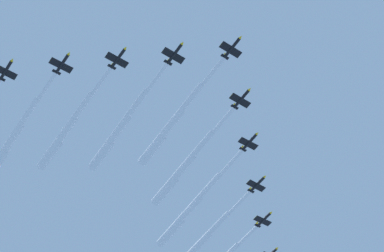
{
  "coord_description": "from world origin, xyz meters",
  "views": [
    {
      "loc": [
        -50.2,
        -86.85,
        -4.08
      ],
      "look_at": [
        0.0,
        0.0,
        169.63
      ],
      "focal_mm": 50.32,
      "sensor_mm": 36.0,
      "label": 1
    }
  ],
  "objects_px": {
    "jet_starboard_mid": "(65,132)",
    "jet_starboard_outer": "(12,140)",
    "jet_starboard_inner": "(118,131)",
    "jet_port_outer": "(198,246)",
    "jet_lead": "(170,126)",
    "jet_port_inner": "(182,169)",
    "jet_port_mid": "(188,211)"
  },
  "relations": [
    {
      "from": "jet_starboard_inner",
      "to": "jet_port_outer",
      "type": "distance_m",
      "value": 65.12
    },
    {
      "from": "jet_port_inner",
      "to": "jet_starboard_outer",
      "type": "height_order",
      "value": "jet_starboard_outer"
    },
    {
      "from": "jet_port_mid",
      "to": "jet_starboard_mid",
      "type": "bearing_deg",
      "value": -170.23
    },
    {
      "from": "jet_lead",
      "to": "jet_starboard_outer",
      "type": "xyz_separation_m",
      "value": [
        -48.97,
        35.74,
        0.59
      ]
    },
    {
      "from": "jet_starboard_inner",
      "to": "jet_port_mid",
      "type": "bearing_deg",
      "value": 26.25
    },
    {
      "from": "jet_lead",
      "to": "jet_port_outer",
      "type": "height_order",
      "value": "jet_port_outer"
    },
    {
      "from": "jet_starboard_mid",
      "to": "jet_starboard_outer",
      "type": "bearing_deg",
      "value": 140.32
    },
    {
      "from": "jet_starboard_mid",
      "to": "jet_starboard_outer",
      "type": "relative_size",
      "value": 0.96
    },
    {
      "from": "jet_port_inner",
      "to": "jet_starboard_mid",
      "type": "bearing_deg",
      "value": 170.27
    },
    {
      "from": "jet_lead",
      "to": "jet_starboard_mid",
      "type": "height_order",
      "value": "jet_starboard_mid"
    },
    {
      "from": "jet_port_inner",
      "to": "jet_starboard_outer",
      "type": "distance_m",
      "value": 65.88
    },
    {
      "from": "jet_starboard_inner",
      "to": "jet_starboard_mid",
      "type": "relative_size",
      "value": 1.02
    },
    {
      "from": "jet_lead",
      "to": "jet_port_mid",
      "type": "height_order",
      "value": "jet_port_mid"
    },
    {
      "from": "jet_starboard_mid",
      "to": "jet_starboard_outer",
      "type": "height_order",
      "value": "jet_starboard_outer"
    },
    {
      "from": "jet_port_inner",
      "to": "jet_starboard_outer",
      "type": "bearing_deg",
      "value": 161.09
    },
    {
      "from": "jet_port_outer",
      "to": "jet_starboard_outer",
      "type": "relative_size",
      "value": 1.03
    },
    {
      "from": "jet_lead",
      "to": "jet_port_inner",
      "type": "height_order",
      "value": "jet_lead"
    },
    {
      "from": "jet_lead",
      "to": "jet_port_mid",
      "type": "distance_m",
      "value": 41.89
    },
    {
      "from": "jet_lead",
      "to": "jet_port_outer",
      "type": "distance_m",
      "value": 60.77
    },
    {
      "from": "jet_starboard_outer",
      "to": "jet_starboard_mid",
      "type": "bearing_deg",
      "value": -39.68
    },
    {
      "from": "jet_lead",
      "to": "jet_port_inner",
      "type": "relative_size",
      "value": 1.01
    },
    {
      "from": "jet_starboard_inner",
      "to": "jet_starboard_outer",
      "type": "height_order",
      "value": "jet_starboard_outer"
    },
    {
      "from": "jet_lead",
      "to": "jet_starboard_inner",
      "type": "relative_size",
      "value": 1.0
    },
    {
      "from": "jet_starboard_mid",
      "to": "jet_starboard_outer",
      "type": "xyz_separation_m",
      "value": [
        -16.21,
        13.45,
        0.06
      ]
    },
    {
      "from": "jet_port_outer",
      "to": "jet_starboard_mid",
      "type": "bearing_deg",
      "value": -161.42
    },
    {
      "from": "jet_lead",
      "to": "jet_starboard_outer",
      "type": "bearing_deg",
      "value": 143.87
    },
    {
      "from": "jet_starboard_mid",
      "to": "jet_lead",
      "type": "bearing_deg",
      "value": -34.24
    },
    {
      "from": "jet_port_mid",
      "to": "jet_starboard_mid",
      "type": "xyz_separation_m",
      "value": [
        -59.17,
        -10.19,
        -0.72
      ]
    },
    {
      "from": "jet_lead",
      "to": "jet_port_outer",
      "type": "xyz_separation_m",
      "value": [
        39.16,
        46.47,
        0.61
      ]
    },
    {
      "from": "jet_port_inner",
      "to": "jet_starboard_inner",
      "type": "distance_m",
      "value": 29.34
    },
    {
      "from": "jet_starboard_inner",
      "to": "jet_starboard_mid",
      "type": "height_order",
      "value": "jet_starboard_mid"
    },
    {
      "from": "jet_starboard_inner",
      "to": "jet_starboard_mid",
      "type": "distance_m",
      "value": 19.99
    }
  ]
}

